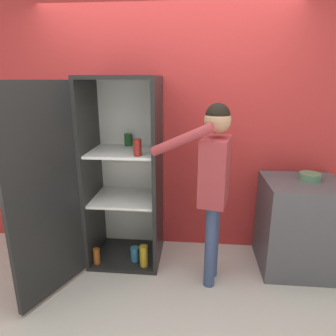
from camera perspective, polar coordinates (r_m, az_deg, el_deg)
The scene contains 6 objects.
ground_plane at distance 2.79m, azimuth -2.37°, elevation -23.60°, with size 12.00×12.00×0.00m, color beige.
wall_back at distance 3.15m, azimuth -0.25°, elevation 6.95°, with size 7.00×0.06×2.55m.
refrigerator at distance 2.90m, azimuth -11.07°, elevation -1.75°, with size 1.01×1.26×1.83m.
person at distance 2.54m, azimuth 8.78°, elevation -0.87°, with size 0.68×0.50×1.62m.
counter at distance 3.20m, azimuth 23.62°, elevation -9.95°, with size 0.71×0.65×0.89m.
bowl at distance 3.10m, azimuth 25.40°, elevation -1.48°, with size 0.20×0.20×0.07m.
Camera 1 is at (0.31, -2.11, 1.80)m, focal length 32.00 mm.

